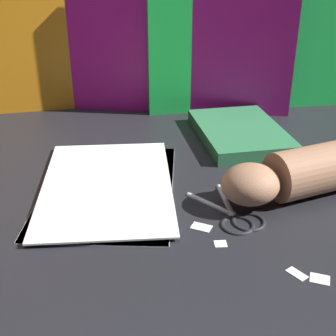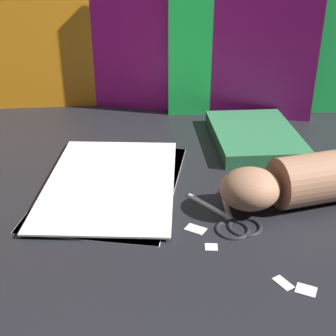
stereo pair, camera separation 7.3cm
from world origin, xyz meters
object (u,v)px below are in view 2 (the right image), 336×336
paper_stack (112,183)px  hand_forearm (312,179)px  book_closed (254,136)px  scissors (232,219)px

paper_stack → hand_forearm: bearing=-5.2°
paper_stack → book_closed: 0.33m
paper_stack → scissors: bearing=-26.1°
scissors → book_closed: bearing=79.0°
book_closed → hand_forearm: size_ratio=0.87×
paper_stack → book_closed: (0.26, 0.21, 0.01)m
book_closed → scissors: 0.31m
book_closed → scissors: book_closed is taller
book_closed → hand_forearm: 0.25m
book_closed → scissors: bearing=-101.0°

